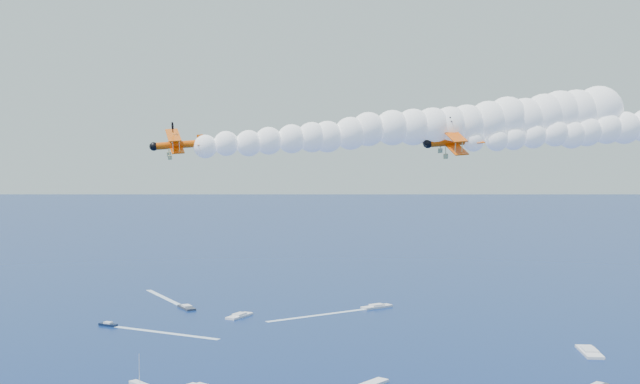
% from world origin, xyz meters
% --- Properties ---
extents(biplane_lead, '(11.23, 12.31, 8.19)m').
position_xyz_m(biplane_lead, '(20.65, 33.41, 55.95)').
color(biplane_lead, '#DE4C04').
extents(biplane_trail, '(9.42, 10.22, 6.20)m').
position_xyz_m(biplane_trail, '(-9.35, 16.64, 55.51)').
color(biplane_trail, '#E35104').
extents(smoke_trail_trail, '(60.83, 54.68, 10.83)m').
position_xyz_m(smoke_trail_trail, '(15.53, 31.54, 57.71)').
color(smoke_trail_trail, white).
extents(spectator_boats, '(227.34, 188.42, 0.70)m').
position_xyz_m(spectator_boats, '(-9.22, 117.08, 0.35)').
color(spectator_boats, silver).
rests_on(spectator_boats, ground).
extents(boat_wakes, '(91.22, 169.67, 0.04)m').
position_xyz_m(boat_wakes, '(-80.02, 148.01, 0.03)').
color(boat_wakes, white).
rests_on(boat_wakes, ground).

